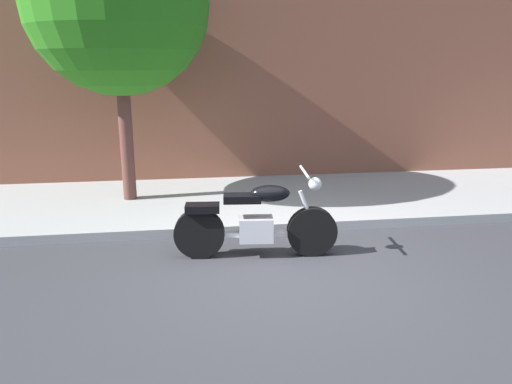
% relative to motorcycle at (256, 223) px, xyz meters
% --- Properties ---
extents(ground_plane, '(60.00, 60.00, 0.00)m').
position_rel_motorcycle_xyz_m(ground_plane, '(0.29, -0.62, -0.46)').
color(ground_plane, '#38383D').
extents(sidewalk, '(24.18, 3.26, 0.14)m').
position_rel_motorcycle_xyz_m(sidewalk, '(0.29, 2.48, -0.39)').
color(sidewalk, '#A5A5A5').
rests_on(sidewalk, ground).
extents(motorcycle, '(2.15, 0.70, 1.16)m').
position_rel_motorcycle_xyz_m(motorcycle, '(0.00, 0.00, 0.00)').
color(motorcycle, black).
rests_on(motorcycle, ground).
extents(street_tree, '(3.00, 3.00, 4.94)m').
position_rel_motorcycle_xyz_m(street_tree, '(-1.89, 2.66, 2.97)').
color(street_tree, brown).
rests_on(street_tree, ground).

